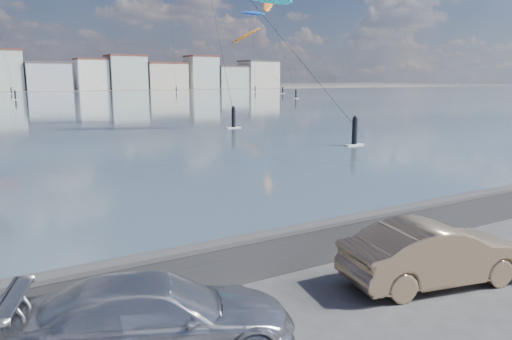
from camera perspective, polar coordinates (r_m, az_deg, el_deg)
The scene contains 7 objects.
ground at distance 9.42m, azimuth 7.94°, elevation -17.78°, with size 700.00×700.00×0.00m, color #333335.
seawall at distance 11.21m, azimuth -0.89°, elevation -9.70°, with size 400.00×0.36×1.08m.
car_silver at distance 8.50m, azimuth -11.28°, elevation -16.23°, with size 1.83×4.50×1.31m, color #B0B1B6.
car_champagne at distance 11.69m, azimuth 19.79°, elevation -8.93°, with size 1.45×4.16×1.37m, color tan.
kitesurfer_1 at distance 123.29m, azimuth 1.46°, elevation 18.25°, with size 6.40×16.53×24.30m.
kitesurfer_5 at distance 169.82m, azimuth -0.38°, elevation 17.40°, with size 6.97×12.05×26.78m.
kitesurfer_9 at distance 158.11m, azimuth -1.13°, elevation 15.04°, with size 9.66×18.14×20.00m.
Camera 1 is at (-5.35, -6.35, 4.44)m, focal length 35.00 mm.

